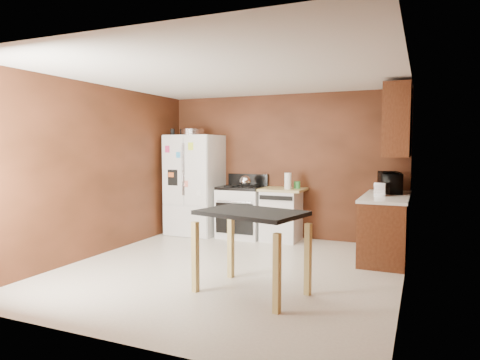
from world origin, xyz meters
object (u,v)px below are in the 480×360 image
Objects in this scene: refrigerator at (195,185)px; dishwasher at (281,214)px; roasting_pan at (192,132)px; pen_cup at (173,132)px; paper_towel at (288,181)px; green_canister at (297,185)px; island at (251,225)px; microwave at (390,184)px; toaster at (382,189)px; kettle at (245,181)px; gas_range at (242,211)px.

dishwasher is (1.63, 0.09, -0.45)m from refrigerator.
roasting_pan is 3.78× the size of pen_cup.
green_canister is at bearing 56.91° from paper_towel.
roasting_pan is 2.20m from dishwasher.
microwave is at bearing 63.64° from island.
dishwasher is (1.69, 0.06, -1.40)m from roasting_pan.
green_canister is 0.23× the size of microwave.
paper_towel reaches higher than toaster.
roasting_pan is at bearing 157.10° from refrigerator.
kettle reaches higher than toaster.
microwave is (1.49, -0.25, 0.09)m from green_canister.
island is at bearing -50.36° from refrigerator.
refrigerator is (0.41, 0.08, -0.96)m from pen_cup.
gas_range is at bearing 6.02° from pen_cup.
microwave is 0.42× the size of island.
pen_cup reaches higher than roasting_pan.
green_canister is (1.94, 0.13, -0.91)m from roasting_pan.
toaster is 0.14× the size of refrigerator.
pen_cup is at bearing 135.52° from island.
toaster is at bearing -17.74° from dishwasher.
refrigerator is at bearing -177.01° from dishwasher.
toaster is 0.49× the size of microwave.
kettle is (1.43, 0.03, -0.86)m from pen_cup.
green_canister is 1.51m from microwave.
kettle is 0.11× the size of refrigerator.
pen_cup is 1.05m from refrigerator.
roasting_pan is 0.96m from refrigerator.
microwave is 3.38m from refrigerator.
gas_range is (1.32, 0.14, -1.40)m from pen_cup.
refrigerator is (-1.02, 0.05, -0.10)m from kettle.
paper_towel is at bearing -0.47° from refrigerator.
green_canister is 0.07× the size of refrigerator.
gas_range is at bearing -178.61° from toaster.
pen_cup is at bearing -178.31° from paper_towel.
green_canister is 0.56m from dishwasher.
kettle is 0.89m from green_canister.
gas_range is (-0.11, 0.11, -0.54)m from kettle.
microwave is 0.29× the size of refrigerator.
dishwasher is at bearing 2.01° from roasting_pan.
island is at bearing -44.48° from pen_cup.
microwave is (3.43, -0.12, -0.81)m from roasting_pan.
paper_towel is (2.18, 0.06, -0.83)m from pen_cup.
kettle is (1.08, -0.07, -0.86)m from roasting_pan.
pen_cup reaches higher than refrigerator.
microwave reaches higher than gas_range.
green_canister is 2.75m from island.
toaster is at bearing -23.03° from green_canister.
microwave reaches higher than toaster.
roasting_pan is at bearing 176.13° from kettle.
kettle is 0.77× the size of toaster.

